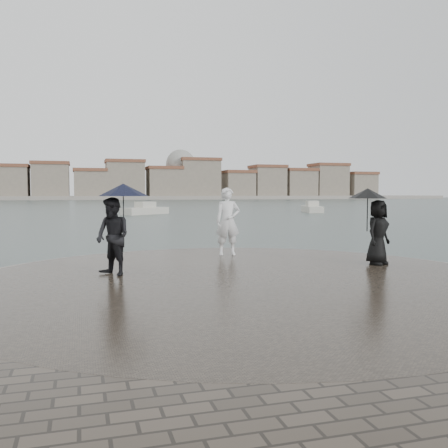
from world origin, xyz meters
name	(u,v)px	position (x,y,z in m)	size (l,w,h in m)	color
ground	(314,341)	(0.00, 0.00, 0.00)	(400.00, 400.00, 0.00)	#2B3835
kerb_ring	(241,287)	(0.00, 3.50, 0.16)	(12.50, 12.50, 0.32)	gray
quay_tip	(241,286)	(0.00, 3.50, 0.18)	(11.90, 11.90, 0.36)	#2D261E
statue	(228,221)	(0.88, 7.44, 1.35)	(0.72, 0.47, 1.98)	white
visitor_left	(116,224)	(-2.54, 4.69, 1.51)	(1.33, 1.20, 2.04)	black
visitor_right	(375,222)	(3.93, 4.51, 1.45)	(1.23, 1.02, 1.95)	black
far_skyline	(70,182)	(-6.29, 160.71, 5.61)	(260.00, 20.00, 37.00)	gray
boats	(160,212)	(4.08, 40.87, 0.38)	(38.51, 17.32, 1.50)	beige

